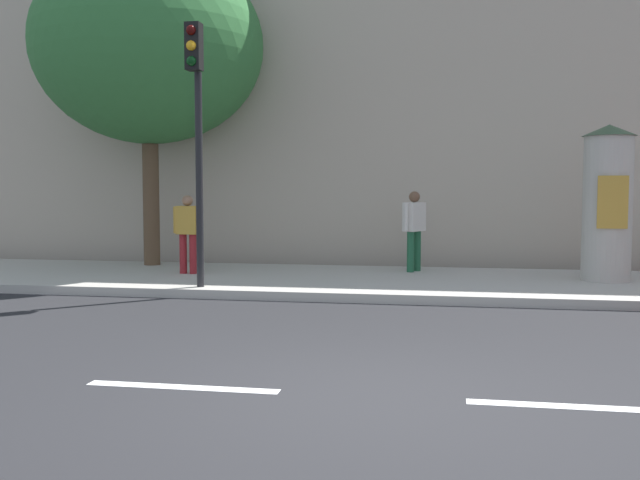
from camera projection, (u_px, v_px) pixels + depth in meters
ground_plane at (371, 397)px, 6.39m from camera, size 80.00×80.00×0.00m
sidewalk_curb at (412, 283)px, 13.26m from camera, size 36.00×4.00×0.15m
lane_markings at (371, 396)px, 6.39m from camera, size 25.80×0.16×0.01m
building_backdrop at (424, 90)px, 17.87m from camera, size 36.00×5.00×8.26m
traffic_light at (196, 111)px, 11.90m from camera, size 0.24×0.45×4.26m
poster_column at (607, 202)px, 12.90m from camera, size 0.92×0.92×2.73m
street_tree at (149, 46)px, 15.24m from camera, size 4.75×4.75×6.58m
pedestrian_near_pole at (188, 229)px, 13.97m from camera, size 0.58×0.26×1.49m
pedestrian_in_red_top at (414, 224)px, 14.31m from camera, size 0.45×0.59×1.56m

